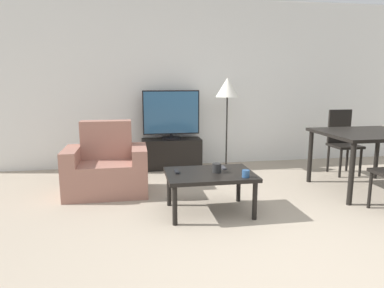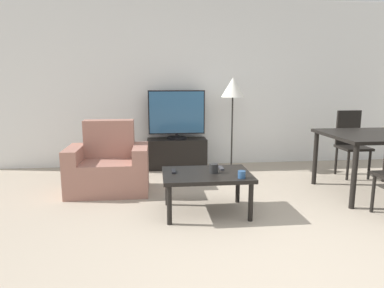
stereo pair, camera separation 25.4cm
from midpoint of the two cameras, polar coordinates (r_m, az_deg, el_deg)
ground_plane at (r=2.95m, az=16.31°, el=-18.22°), size 18.00×18.00×0.00m
wall_back at (r=5.76m, az=4.43°, el=9.96°), size 7.67×0.06×2.70m
armchair at (r=4.46m, az=-12.14°, el=-3.83°), size 1.00×0.65×0.90m
tv_stand at (r=5.55m, az=-1.21°, el=-1.58°), size 0.94×0.37×0.48m
tv at (r=5.45m, az=-1.23°, el=4.88°), size 0.90×0.31×0.77m
coffee_table at (r=3.65m, az=4.45°, el=-5.61°), size 0.93×0.66×0.44m
dining_table at (r=4.81m, az=29.49°, el=0.47°), size 1.15×1.04×0.76m
dining_chair_far at (r=5.63m, az=26.14°, el=0.52°), size 0.40×0.40×0.97m
floor_lamp at (r=5.36m, az=8.19°, el=8.74°), size 0.36×0.36×1.45m
remote_primary at (r=3.65m, az=-1.09°, el=-4.59°), size 0.04×0.15×0.02m
remote_secondary at (r=3.81m, az=6.80°, el=-4.02°), size 0.04×0.15×0.02m
cup_white_near at (r=3.48m, az=10.37°, el=-5.05°), size 0.08×0.08×0.07m
cup_colored_far at (r=3.63m, az=5.64°, el=-4.08°), size 0.10×0.10×0.10m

